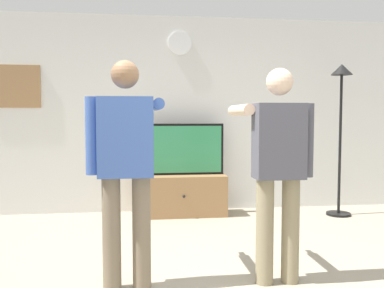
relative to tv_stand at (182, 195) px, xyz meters
name	(u,v)px	position (x,y,z in m)	size (l,w,h in m)	color
back_wall	(175,114)	(-0.06, 0.35, 1.08)	(6.40, 0.10, 2.70)	silver
tv_stand	(182,195)	(0.00, 0.00, 0.00)	(1.16, 0.46, 0.54)	#997047
television	(182,149)	(0.00, 0.05, 0.61)	(1.12, 0.07, 0.69)	black
wall_clock	(180,43)	(0.00, 0.29, 2.06)	(0.32, 0.32, 0.03)	white
framed_picture	(11,86)	(-2.24, 0.30, 1.45)	(0.76, 0.04, 0.56)	#997047
floor_lamp	(341,108)	(2.08, -0.26, 1.16)	(0.32, 0.32, 2.01)	black
person_standing_nearer_lamp	(126,161)	(-0.66, -2.32, 0.72)	(0.59, 0.78, 1.74)	#7A6B56
person_standing_nearer_couch	(278,163)	(0.52, -2.34, 0.68)	(0.56, 0.78, 1.70)	gray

